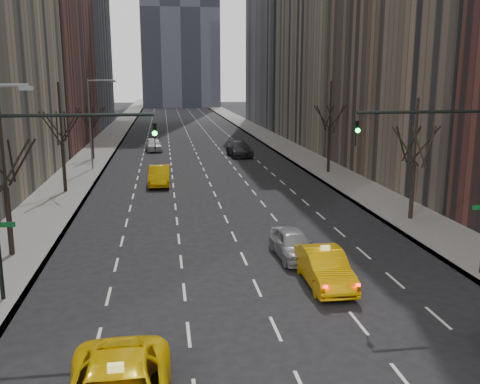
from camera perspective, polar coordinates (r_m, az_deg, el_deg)
name	(u,v)px	position (r m, az deg, el deg)	size (l,w,h in m)	color
sidewalk_left	(107,141)	(81.08, -14.02, 5.27)	(4.50, 320.00, 0.15)	slate
sidewalk_right	(271,139)	(82.26, 3.29, 5.70)	(4.50, 320.00, 0.15)	slate
tree_lw_b	(6,188)	(29.78, -23.69, 0.44)	(3.36, 3.50, 7.82)	black
tree_lw_c	(62,144)	(45.16, -18.43, 4.90)	(3.36, 3.50, 8.74)	black
tree_lw_d	(91,129)	(62.91, -15.56, 6.50)	(3.36, 3.50, 7.36)	black
tree_rw_b	(414,165)	(36.28, 18.06, 2.79)	(3.36, 3.50, 7.82)	black
tree_rw_c	(329,132)	(52.86, 9.52, 6.31)	(3.36, 3.50, 8.74)	black
traffic_mast_left	(35,172)	(23.03, -21.00, 1.98)	(6.69, 0.39, 8.00)	black
traffic_mast_right	(457,162)	(25.95, 22.17, 2.95)	(6.69, 0.39, 8.00)	black
streetlight_far	(93,115)	(55.68, -15.38, 7.97)	(2.83, 0.22, 9.00)	slate
taxi_sedan	(324,267)	(24.68, 9.00, -7.96)	(1.72, 4.93, 1.62)	#E7A404
silver_sedan_ahead	(293,244)	(28.06, 5.64, -5.50)	(1.79, 4.44, 1.51)	gray
far_taxi	(159,176)	(47.17, -8.59, 1.74)	(1.78, 5.10, 1.68)	#FABD05
far_suv_grey	(239,149)	(64.07, -0.06, 4.62)	(2.45, 6.02, 1.75)	#29292E
far_car_white	(153,144)	(69.68, -9.22, 5.03)	(1.95, 4.84, 1.65)	white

